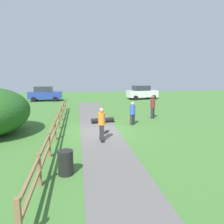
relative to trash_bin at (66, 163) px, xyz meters
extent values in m
plane|color=#427533|center=(1.80, 5.71, -0.45)|extent=(60.00, 60.00, 0.00)
cube|color=#605E5B|center=(1.80, 5.71, -0.44)|extent=(2.40, 28.00, 0.02)
cube|color=olive|center=(-0.80, -3.29, 0.10)|extent=(0.12, 0.12, 1.10)
cube|color=olive|center=(-0.80, -0.72, 0.10)|extent=(0.12, 0.12, 1.10)
cube|color=olive|center=(-0.80, 1.86, 0.10)|extent=(0.12, 0.12, 1.10)
cube|color=olive|center=(-0.80, 4.43, 0.10)|extent=(0.12, 0.12, 1.10)
cube|color=olive|center=(-0.80, 7.00, 0.10)|extent=(0.12, 0.12, 1.10)
cube|color=olive|center=(-0.80, 9.57, 0.10)|extent=(0.12, 0.12, 1.10)
cube|color=olive|center=(-0.80, 12.14, 0.10)|extent=(0.12, 0.12, 1.10)
cube|color=olive|center=(-0.80, 14.71, 0.10)|extent=(0.12, 0.12, 1.10)
cube|color=olive|center=(-0.80, 5.71, 0.05)|extent=(0.08, 18.00, 0.09)
cube|color=olive|center=(-0.80, 5.71, 0.50)|extent=(0.08, 18.00, 0.09)
cylinder|color=black|center=(0.00, 0.00, 0.00)|extent=(0.56, 0.56, 0.90)
cube|color=black|center=(1.72, 3.80, -0.36)|extent=(0.24, 0.81, 0.02)
cylinder|color=silver|center=(1.64, 4.08, -0.40)|extent=(0.03, 0.06, 0.06)
cylinder|color=silver|center=(1.79, 4.08, -0.40)|extent=(0.03, 0.06, 0.06)
cylinder|color=silver|center=(1.66, 3.52, -0.40)|extent=(0.03, 0.06, 0.06)
cylinder|color=silver|center=(1.81, 3.52, -0.40)|extent=(0.03, 0.06, 0.06)
cube|color=#2D2D33|center=(1.72, 3.80, 0.05)|extent=(0.22, 0.33, 0.80)
cylinder|color=orange|center=(1.72, 3.80, 0.79)|extent=(0.40, 0.40, 0.67)
sphere|color=tan|center=(1.72, 3.80, 1.24)|extent=(0.24, 0.24, 0.24)
cylinder|color=black|center=(2.27, 8.16, -0.25)|extent=(1.72, 0.66, 0.36)
sphere|color=red|center=(2.10, 9.11, -0.25)|extent=(0.26, 0.26, 0.26)
cube|color=black|center=(2.12, 5.34, -0.36)|extent=(0.58, 0.79, 0.02)
cylinder|color=silver|center=(2.04, 5.06, -0.40)|extent=(0.06, 0.07, 0.06)
cylinder|color=silver|center=(1.91, 5.13, -0.40)|extent=(0.06, 0.07, 0.06)
cylinder|color=silver|center=(2.32, 5.54, -0.40)|extent=(0.06, 0.07, 0.06)
cylinder|color=silver|center=(2.19, 5.61, -0.40)|extent=(0.06, 0.07, 0.06)
cube|color=#2D2D33|center=(6.45, 9.21, -0.01)|extent=(0.36, 0.37, 0.88)
cylinder|color=maroon|center=(6.45, 9.21, 0.80)|extent=(0.54, 0.54, 0.74)
sphere|color=brown|center=(6.45, 9.21, 1.30)|extent=(0.26, 0.26, 0.26)
cube|color=#2D2D33|center=(4.29, 7.28, -0.07)|extent=(0.37, 0.37, 0.77)
cylinder|color=blue|center=(4.29, 7.28, 0.64)|extent=(0.54, 0.54, 0.64)
sphere|color=beige|center=(4.29, 7.28, 1.07)|extent=(0.23, 0.23, 0.23)
cube|color=silver|center=(9.46, 22.32, 0.32)|extent=(4.40, 2.27, 0.90)
cube|color=#2D333D|center=(9.26, 22.29, 1.12)|extent=(2.40, 1.85, 0.70)
cylinder|color=black|center=(10.67, 23.38, -0.13)|extent=(0.67, 0.33, 0.64)
cylinder|color=black|center=(10.92, 21.64, -0.13)|extent=(0.67, 0.33, 0.64)
cylinder|color=black|center=(8.00, 23.01, -0.13)|extent=(0.67, 0.33, 0.64)
cylinder|color=black|center=(8.24, 21.26, -0.13)|extent=(0.67, 0.33, 0.64)
cube|color=#283D99|center=(-3.73, 22.32, 0.32)|extent=(4.24, 1.79, 0.90)
cube|color=#2D333D|center=(-3.93, 22.33, 1.12)|extent=(2.23, 1.61, 0.70)
cylinder|color=black|center=(-2.36, 23.17, -0.13)|extent=(0.65, 0.25, 0.64)
cylinder|color=black|center=(-2.40, 21.41, -0.13)|extent=(0.65, 0.25, 0.64)
cylinder|color=black|center=(-5.06, 23.23, -0.13)|extent=(0.65, 0.25, 0.64)
cylinder|color=black|center=(-5.09, 21.47, -0.13)|extent=(0.65, 0.25, 0.64)
camera|label=1|loc=(0.51, -7.72, 3.19)|focal=35.49mm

